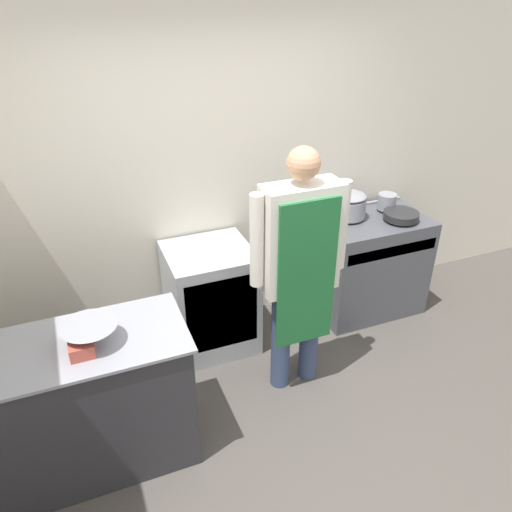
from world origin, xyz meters
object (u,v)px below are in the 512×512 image
at_px(person_cook, 300,260).
at_px(plastic_tub, 81,349).
at_px(fridge_unit, 211,299).
at_px(stock_pot, 348,204).
at_px(saute_pan, 401,215).
at_px(stove, 369,264).
at_px(mixing_bowl, 90,334).
at_px(sauce_pot, 387,202).

bearing_deg(person_cook, plastic_tub, -168.90).
relative_size(fridge_unit, plastic_tub, 6.76).
bearing_deg(stock_pot, saute_pan, -28.29).
distance_m(plastic_tub, saute_pan, 2.77).
distance_m(stock_pot, saute_pan, 0.45).
xyz_separation_m(stove, fridge_unit, (-1.47, 0.03, -0.01)).
relative_size(stove, plastic_tub, 7.12).
relative_size(person_cook, plastic_tub, 14.05).
distance_m(mixing_bowl, sauce_pot, 2.76).
bearing_deg(stock_pot, stove, -27.19).
relative_size(mixing_bowl, sauce_pot, 1.97).
distance_m(person_cook, plastic_tub, 1.47).
height_order(mixing_bowl, sauce_pot, sauce_pot).
distance_m(stove, fridge_unit, 1.47).
bearing_deg(fridge_unit, sauce_pot, 2.83).
distance_m(fridge_unit, sauce_pot, 1.75).
bearing_deg(mixing_bowl, saute_pan, 15.77).
xyz_separation_m(plastic_tub, stock_pot, (2.26, 1.02, 0.06)).
bearing_deg(plastic_tub, mixing_bowl, 53.39).
distance_m(stove, saute_pan, 0.54).
xyz_separation_m(fridge_unit, plastic_tub, (-0.99, -0.94, 0.53)).
bearing_deg(mixing_bowl, stove, 19.18).
height_order(person_cook, plastic_tub, person_cook).
height_order(mixing_bowl, saute_pan, mixing_bowl).
distance_m(fridge_unit, saute_pan, 1.74).
bearing_deg(stove, fridge_unit, 179.01).
relative_size(plastic_tub, saute_pan, 0.44).
xyz_separation_m(stove, plastic_tub, (-2.47, -0.91, 0.52)).
bearing_deg(sauce_pot, stock_pot, 180.00).
bearing_deg(person_cook, sauce_pot, 31.32).
bearing_deg(stock_pot, person_cook, -137.99).
xyz_separation_m(person_cook, sauce_pot, (1.22, 0.74, -0.07)).
height_order(stove, mixing_bowl, mixing_bowl).
bearing_deg(stock_pot, plastic_tub, -155.64).
height_order(plastic_tub, sauce_pot, sauce_pot).
distance_m(fridge_unit, person_cook, 1.00).
height_order(fridge_unit, plastic_tub, plastic_tub).
bearing_deg(stove, mixing_bowl, -160.82).
relative_size(plastic_tub, sauce_pot, 0.81).
height_order(stove, person_cook, person_cook).
height_order(mixing_bowl, stock_pot, stock_pot).
height_order(fridge_unit, sauce_pot, sauce_pot).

